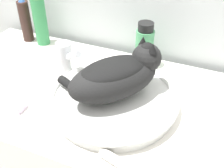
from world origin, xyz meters
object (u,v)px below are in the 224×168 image
(faucet, at_px, (66,56))
(soap_bar, at_px, (14,105))
(cat, at_px, (117,74))
(hairspray_can_black, at_px, (25,20))
(mouthwash_bottle, at_px, (144,46))
(cream_tube, at_px, (128,168))
(shampoo_bottle_tall, at_px, (40,19))

(faucet, bearing_deg, soap_bar, -79.74)
(cat, relative_size, hairspray_can_black, 1.70)
(cat, relative_size, mouthwash_bottle, 1.91)
(hairspray_can_black, bearing_deg, cream_tube, -36.58)
(faucet, distance_m, soap_bar, 0.26)
(cat, height_order, cream_tube, cat)
(hairspray_can_black, distance_m, mouthwash_bottle, 0.55)
(cat, bearing_deg, cream_tube, -113.26)
(faucet, bearing_deg, mouthwash_bottle, 58.00)
(cat, height_order, mouthwash_bottle, cat)
(faucet, distance_m, hairspray_can_black, 0.34)
(faucet, xyz_separation_m, mouthwash_bottle, (0.25, 0.17, 0.01))
(cream_tube, bearing_deg, cat, 118.25)
(cream_tube, bearing_deg, faucet, 138.35)
(cat, xyz_separation_m, faucet, (-0.24, 0.09, -0.04))
(shampoo_bottle_tall, height_order, soap_bar, shampoo_bottle_tall)
(mouthwash_bottle, bearing_deg, hairspray_can_black, 180.00)
(hairspray_can_black, height_order, soap_bar, hairspray_can_black)
(hairspray_can_black, xyz_separation_m, cream_tube, (0.66, -0.49, -0.08))
(cat, xyz_separation_m, shampoo_bottle_tall, (-0.46, 0.26, -0.01))
(mouthwash_bottle, bearing_deg, cream_tube, -76.42)
(shampoo_bottle_tall, xyz_separation_m, cream_tube, (0.59, -0.49, -0.10))
(soap_bar, bearing_deg, shampoo_bottle_tall, 111.51)
(hairspray_can_black, height_order, shampoo_bottle_tall, shampoo_bottle_tall)
(cream_tube, bearing_deg, shampoo_bottle_tall, 139.88)
(faucet, height_order, shampoo_bottle_tall, shampoo_bottle_tall)
(mouthwash_bottle, bearing_deg, cat, -91.43)
(shampoo_bottle_tall, bearing_deg, soap_bar, -68.49)
(cream_tube, distance_m, soap_bar, 0.43)
(hairspray_can_black, relative_size, shampoo_bottle_tall, 0.87)
(shampoo_bottle_tall, bearing_deg, cat, -29.44)
(faucet, distance_m, shampoo_bottle_tall, 0.28)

